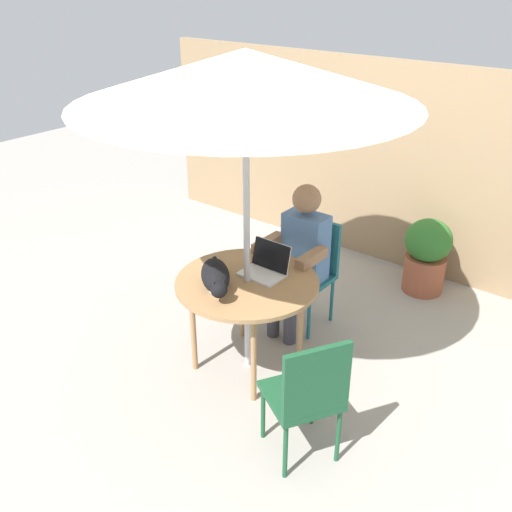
{
  "coord_description": "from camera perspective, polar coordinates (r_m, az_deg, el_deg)",
  "views": [
    {
      "loc": [
        2.19,
        -2.68,
        2.68
      ],
      "look_at": [
        0.0,
        0.1,
        0.87
      ],
      "focal_mm": 40.4,
      "sensor_mm": 36.0,
      "label": 1
    }
  ],
  "objects": [
    {
      "name": "ground_plane",
      "position": [
        4.38,
        -0.82,
        -10.65
      ],
      "size": [
        14.0,
        14.0,
        0.0
      ],
      "primitive_type": "plane",
      "color": "gray"
    },
    {
      "name": "fence_back",
      "position": [
        5.63,
        13.55,
        8.57
      ],
      "size": [
        5.43,
        0.08,
        1.93
      ],
      "primitive_type": "cube",
      "color": "#937756",
      "rests_on": "ground"
    },
    {
      "name": "patio_table",
      "position": [
        4.01,
        -0.89,
        -3.2
      ],
      "size": [
        1.0,
        1.0,
        0.72
      ],
      "color": "#9E754C",
      "rests_on": "ground"
    },
    {
      "name": "patio_umbrella",
      "position": [
        3.52,
        -1.06,
        17.3
      ],
      "size": [
        2.11,
        2.11,
        2.24
      ],
      "color": "#B7B7BC",
      "rests_on": "ground"
    },
    {
      "name": "chair_occupied",
      "position": [
        4.66,
        5.41,
        -0.83
      ],
      "size": [
        0.4,
        0.4,
        0.87
      ],
      "color": "#1E606B",
      "rests_on": "ground"
    },
    {
      "name": "chair_empty",
      "position": [
        3.36,
        5.17,
        -13.29
      ],
      "size": [
        0.55,
        0.55,
        0.87
      ],
      "color": "#194C2D",
      "rests_on": "ground"
    },
    {
      "name": "person_seated",
      "position": [
        4.46,
        4.4,
        0.37
      ],
      "size": [
        0.48,
        0.48,
        1.21
      ],
      "color": "#4C72A5",
      "rests_on": "ground"
    },
    {
      "name": "laptop",
      "position": [
        4.05,
        1.07,
        -0.87
      ],
      "size": [
        0.3,
        0.25,
        0.21
      ],
      "color": "silver",
      "rests_on": "patio_table"
    },
    {
      "name": "cat",
      "position": [
        3.86,
        -4.0,
        -2.13
      ],
      "size": [
        0.49,
        0.49,
        0.17
      ],
      "color": "black",
      "rests_on": "patio_table"
    },
    {
      "name": "potted_plant_by_chair",
      "position": [
        5.34,
        16.54,
        0.2
      ],
      "size": [
        0.41,
        0.41,
        0.69
      ],
      "color": "#9E5138",
      "rests_on": "ground"
    }
  ]
}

